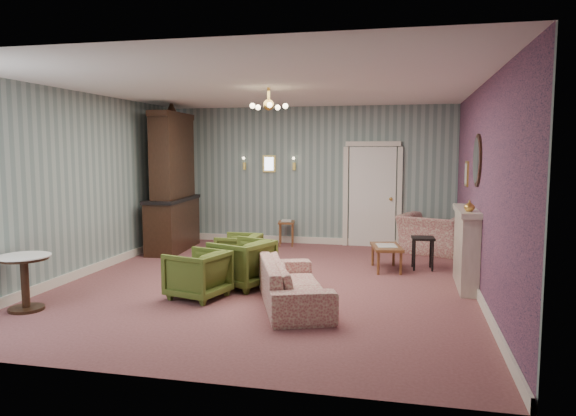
% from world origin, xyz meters
% --- Properties ---
extents(floor, '(7.00, 7.00, 0.00)m').
position_xyz_m(floor, '(0.00, 0.00, 0.00)').
color(floor, '#864E4F').
rests_on(floor, ground).
extents(ceiling, '(7.00, 7.00, 0.00)m').
position_xyz_m(ceiling, '(0.00, 0.00, 2.90)').
color(ceiling, white).
rests_on(ceiling, ground).
extents(wall_back, '(6.00, 0.00, 6.00)m').
position_xyz_m(wall_back, '(0.00, 3.50, 1.45)').
color(wall_back, slate).
rests_on(wall_back, ground).
extents(wall_front, '(6.00, 0.00, 6.00)m').
position_xyz_m(wall_front, '(0.00, -3.50, 1.45)').
color(wall_front, slate).
rests_on(wall_front, ground).
extents(wall_left, '(0.00, 7.00, 7.00)m').
position_xyz_m(wall_left, '(-3.00, 0.00, 1.45)').
color(wall_left, slate).
rests_on(wall_left, ground).
extents(wall_right, '(0.00, 7.00, 7.00)m').
position_xyz_m(wall_right, '(3.00, 0.00, 1.45)').
color(wall_right, slate).
rests_on(wall_right, ground).
extents(wall_right_floral, '(0.00, 7.00, 7.00)m').
position_xyz_m(wall_right_floral, '(2.98, 0.00, 1.45)').
color(wall_right_floral, '#AB556F').
rests_on(wall_right_floral, ground).
extents(door, '(1.12, 0.12, 2.16)m').
position_xyz_m(door, '(1.30, 3.46, 1.08)').
color(door, white).
rests_on(door, floor).
extents(olive_chair_a, '(0.82, 0.85, 0.72)m').
position_xyz_m(olive_chair_a, '(-0.74, -1.01, 0.36)').
color(olive_chair_a, '#4F6222').
rests_on(olive_chair_a, floor).
extents(olive_chair_b, '(0.93, 0.96, 0.77)m').
position_xyz_m(olive_chair_b, '(-0.33, -0.30, 0.39)').
color(olive_chair_b, '#4F6222').
rests_on(olive_chair_b, floor).
extents(olive_chair_c, '(0.63, 0.67, 0.67)m').
position_xyz_m(olive_chair_c, '(-0.71, 0.73, 0.33)').
color(olive_chair_c, '#4F6222').
rests_on(olive_chair_c, floor).
extents(sofa_chintz, '(1.21, 2.04, 0.77)m').
position_xyz_m(sofa_chintz, '(0.59, -1.02, 0.38)').
color(sofa_chintz, '#983D43').
rests_on(sofa_chintz, floor).
extents(wingback_chair, '(1.36, 1.15, 1.01)m').
position_xyz_m(wingback_chair, '(2.51, 2.96, 0.51)').
color(wingback_chair, '#983D43').
rests_on(wingback_chair, floor).
extents(dresser, '(0.73, 1.77, 2.89)m').
position_xyz_m(dresser, '(-2.55, 2.17, 1.44)').
color(dresser, black).
rests_on(dresser, floor).
extents(fireplace, '(0.30, 1.40, 1.16)m').
position_xyz_m(fireplace, '(2.86, 0.40, 0.58)').
color(fireplace, beige).
rests_on(fireplace, floor).
extents(mantel_vase, '(0.15, 0.15, 0.15)m').
position_xyz_m(mantel_vase, '(2.84, 0.00, 1.23)').
color(mantel_vase, gold).
rests_on(mantel_vase, fireplace).
extents(oval_mirror, '(0.04, 0.76, 0.84)m').
position_xyz_m(oval_mirror, '(2.96, 0.40, 1.85)').
color(oval_mirror, white).
rests_on(oval_mirror, wall_right).
extents(framed_print, '(0.04, 0.34, 0.42)m').
position_xyz_m(framed_print, '(2.97, 1.75, 1.60)').
color(framed_print, gold).
rests_on(framed_print, wall_right).
extents(coffee_table, '(0.60, 0.88, 0.41)m').
position_xyz_m(coffee_table, '(1.69, 1.27, 0.21)').
color(coffee_table, brown).
rests_on(coffee_table, floor).
extents(side_table_black, '(0.40, 0.40, 0.55)m').
position_xyz_m(side_table_black, '(2.28, 1.43, 0.28)').
color(side_table_black, black).
rests_on(side_table_black, floor).
extents(pedestal_table, '(0.78, 0.78, 0.70)m').
position_xyz_m(pedestal_table, '(-2.63, -2.00, 0.35)').
color(pedestal_table, black).
rests_on(pedestal_table, floor).
extents(nesting_table, '(0.40, 0.47, 0.55)m').
position_xyz_m(nesting_table, '(-0.45, 3.15, 0.28)').
color(nesting_table, brown).
rests_on(nesting_table, floor).
extents(gilt_mirror_back, '(0.28, 0.06, 0.36)m').
position_xyz_m(gilt_mirror_back, '(-0.90, 3.46, 1.70)').
color(gilt_mirror_back, gold).
rests_on(gilt_mirror_back, wall_back).
extents(sconce_left, '(0.16, 0.12, 0.30)m').
position_xyz_m(sconce_left, '(-1.45, 3.44, 1.70)').
color(sconce_left, gold).
rests_on(sconce_left, wall_back).
extents(sconce_right, '(0.16, 0.12, 0.30)m').
position_xyz_m(sconce_right, '(-0.35, 3.44, 1.70)').
color(sconce_right, gold).
rests_on(sconce_right, wall_back).
extents(chandelier, '(0.56, 0.56, 0.36)m').
position_xyz_m(chandelier, '(0.00, 0.00, 2.63)').
color(chandelier, gold).
rests_on(chandelier, ceiling).
extents(burgundy_cushion, '(0.41, 0.28, 0.39)m').
position_xyz_m(burgundy_cushion, '(2.46, 2.81, 0.48)').
color(burgundy_cushion, maroon).
rests_on(burgundy_cushion, wingback_chair).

